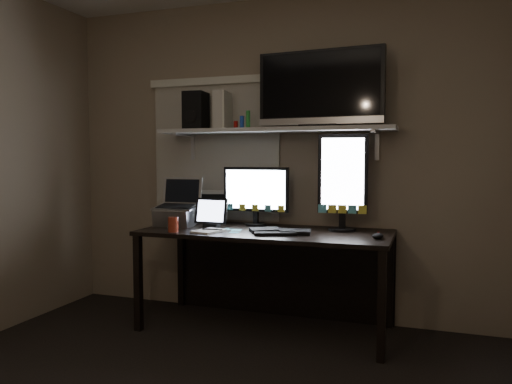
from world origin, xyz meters
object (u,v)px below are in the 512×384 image
at_px(monitor_landscape, 256,196).
at_px(cup, 173,224).
at_px(monitor_portrait, 343,182).
at_px(speaker, 196,111).
at_px(keyboard, 280,231).
at_px(laptop, 176,202).
at_px(tv, 320,89).
at_px(desk, 270,251).
at_px(mouse, 378,236).
at_px(tablet, 212,213).
at_px(game_console, 224,111).

bearing_deg(monitor_landscape, cup, -129.91).
height_order(monitor_portrait, speaker, speaker).
distance_m(keyboard, laptop, 0.88).
height_order(monitor_landscape, tv, tv).
bearing_deg(laptop, monitor_landscape, 17.66).
relative_size(desk, monitor_portrait, 2.53).
distance_m(monitor_portrait, speaker, 1.30).
xyz_separation_m(mouse, tablet, (-1.24, 0.12, 0.09)).
xyz_separation_m(mouse, laptop, (-1.54, 0.11, 0.16)).
bearing_deg(desk, monitor_portrait, 5.08).
distance_m(monitor_portrait, tv, 0.70).
bearing_deg(tablet, mouse, -3.98).
bearing_deg(speaker, cup, -88.88).
relative_size(cup, tv, 0.12).
bearing_deg(mouse, desk, 178.56).
bearing_deg(desk, mouse, -15.99).
bearing_deg(tv, monitor_landscape, -177.43).
bearing_deg(keyboard, cup, 175.55).
distance_m(laptop, cup, 0.34).
bearing_deg(monitor_landscape, laptop, -157.38).
relative_size(desk, keyboard, 4.10).
bearing_deg(monitor_landscape, desk, -31.51).
relative_size(monitor_portrait, laptop, 1.95).
distance_m(keyboard, tablet, 0.58).
distance_m(monitor_landscape, monitor_portrait, 0.69).
relative_size(keyboard, game_console, 1.52).
height_order(tablet, laptop, laptop).
height_order(desk, cup, cup).
height_order(desk, speaker, speaker).
distance_m(monitor_portrait, keyboard, 0.58).
relative_size(desk, cup, 16.82).
bearing_deg(cup, monitor_landscape, 48.26).
relative_size(monitor_portrait, mouse, 6.77).
distance_m(laptop, tv, 1.39).
bearing_deg(game_console, tablet, -102.86).
bearing_deg(desk, monitor_landscape, 146.66).
bearing_deg(speaker, tablet, -47.38).
bearing_deg(speaker, keyboard, -25.22).
bearing_deg(mouse, game_console, -179.89).
bearing_deg(monitor_portrait, cup, -162.03).
distance_m(monitor_portrait, laptop, 1.28).
relative_size(monitor_portrait, keyboard, 1.62).
distance_m(monitor_portrait, mouse, 0.52).
height_order(cup, tv, tv).
bearing_deg(keyboard, monitor_landscape, 113.66).
relative_size(mouse, cup, 0.98).
distance_m(laptop, game_console, 0.81).
bearing_deg(desk, keyboard, -56.07).
relative_size(tv, speaker, 3.12).
distance_m(mouse, cup, 1.42).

